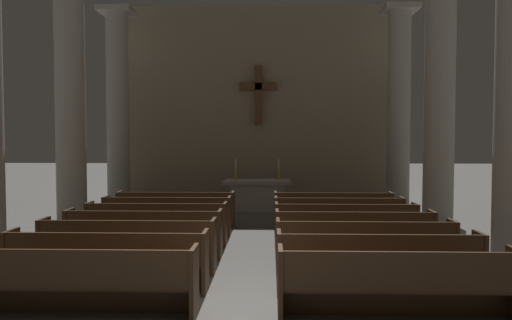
{
  "coord_description": "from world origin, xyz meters",
  "views": [
    {
      "loc": [
        0.44,
        -6.45,
        2.37
      ],
      "look_at": [
        0.0,
        8.37,
        1.71
      ],
      "focal_mm": 35.06,
      "sensor_mm": 36.0,
      "label": 1
    }
  ],
  "objects_px": {
    "pew_right_row_4": "(354,234)",
    "altar": "(257,194)",
    "pew_right_row_2": "(379,263)",
    "pew_right_row_1": "(398,285)",
    "column_right_second": "(439,105)",
    "pew_left_row_4": "(144,233)",
    "pew_left_row_7": "(176,209)",
    "pew_left_row_3": "(128,245)",
    "column_left_third": "(118,113)",
    "candlestick_right": "(279,173)",
    "pew_right_row_6": "(339,217)",
    "pew_right_row_5": "(346,225)",
    "pew_left_row_5": "(157,224)",
    "column_right_third": "(399,113)",
    "column_left_second": "(70,105)",
    "pew_right_row_3": "(365,247)",
    "pew_right_row_7": "(333,210)",
    "pew_left_row_2": "(107,261)",
    "pew_left_row_6": "(167,216)",
    "pew_left_row_1": "(79,282)"
  },
  "relations": [
    {
      "from": "pew_right_row_4",
      "to": "altar",
      "type": "relative_size",
      "value": 1.4
    },
    {
      "from": "pew_right_row_2",
      "to": "pew_right_row_4",
      "type": "relative_size",
      "value": 1.0
    },
    {
      "from": "pew_right_row_1",
      "to": "column_right_second",
      "type": "relative_size",
      "value": 0.47
    },
    {
      "from": "pew_right_row_1",
      "to": "pew_right_row_2",
      "type": "distance_m",
      "value": 1.12
    },
    {
      "from": "pew_left_row_4",
      "to": "pew_left_row_7",
      "type": "bearing_deg",
      "value": 90.0
    },
    {
      "from": "pew_left_row_3",
      "to": "column_right_second",
      "type": "relative_size",
      "value": 0.47
    },
    {
      "from": "column_right_second",
      "to": "column_left_third",
      "type": "height_order",
      "value": "same"
    },
    {
      "from": "column_right_second",
      "to": "candlestick_right",
      "type": "relative_size",
      "value": 9.71
    },
    {
      "from": "pew_right_row_6",
      "to": "candlestick_right",
      "type": "height_order",
      "value": "candlestick_right"
    },
    {
      "from": "pew_right_row_5",
      "to": "pew_right_row_6",
      "type": "height_order",
      "value": "same"
    },
    {
      "from": "pew_left_row_5",
      "to": "column_right_third",
      "type": "height_order",
      "value": "column_right_third"
    },
    {
      "from": "pew_left_row_3",
      "to": "column_left_second",
      "type": "xyz_separation_m",
      "value": [
        -2.42,
        3.55,
        2.69
      ]
    },
    {
      "from": "pew_right_row_4",
      "to": "column_right_second",
      "type": "height_order",
      "value": "column_right_second"
    },
    {
      "from": "pew_right_row_1",
      "to": "column_left_third",
      "type": "distance_m",
      "value": 11.95
    },
    {
      "from": "column_left_second",
      "to": "column_right_second",
      "type": "relative_size",
      "value": 1.0
    },
    {
      "from": "pew_left_row_5",
      "to": "pew_right_row_3",
      "type": "bearing_deg",
      "value": -28.25
    },
    {
      "from": "pew_left_row_4",
      "to": "pew_right_row_7",
      "type": "bearing_deg",
      "value": 38.87
    },
    {
      "from": "pew_left_row_7",
      "to": "pew_right_row_1",
      "type": "distance_m",
      "value": 7.88
    },
    {
      "from": "pew_right_row_6",
      "to": "column_right_third",
      "type": "relative_size",
      "value": 0.47
    },
    {
      "from": "pew_right_row_3",
      "to": "column_right_third",
      "type": "relative_size",
      "value": 0.47
    },
    {
      "from": "pew_left_row_5",
      "to": "pew_right_row_7",
      "type": "distance_m",
      "value": 4.71
    },
    {
      "from": "pew_left_row_7",
      "to": "pew_right_row_2",
      "type": "xyz_separation_m",
      "value": [
        4.15,
        -5.58,
        0.0
      ]
    },
    {
      "from": "pew_right_row_3",
      "to": "pew_right_row_5",
      "type": "bearing_deg",
      "value": 90.0
    },
    {
      "from": "column_left_third",
      "to": "candlestick_right",
      "type": "bearing_deg",
      "value": 1.75
    },
    {
      "from": "pew_left_row_2",
      "to": "pew_right_row_7",
      "type": "height_order",
      "value": "same"
    },
    {
      "from": "pew_right_row_5",
      "to": "column_left_second",
      "type": "distance_m",
      "value": 7.23
    },
    {
      "from": "pew_left_row_3",
      "to": "pew_right_row_1",
      "type": "relative_size",
      "value": 1.0
    },
    {
      "from": "column_left_second",
      "to": "pew_left_row_6",
      "type": "bearing_deg",
      "value": -4.82
    },
    {
      "from": "pew_left_row_5",
      "to": "pew_right_row_7",
      "type": "height_order",
      "value": "same"
    },
    {
      "from": "pew_left_row_6",
      "to": "altar",
      "type": "height_order",
      "value": "altar"
    },
    {
      "from": "pew_left_row_4",
      "to": "pew_right_row_1",
      "type": "distance_m",
      "value": 5.33
    },
    {
      "from": "pew_right_row_3",
      "to": "pew_right_row_4",
      "type": "relative_size",
      "value": 1.0
    },
    {
      "from": "pew_right_row_3",
      "to": "pew_right_row_7",
      "type": "relative_size",
      "value": 1.0
    },
    {
      "from": "pew_left_row_2",
      "to": "column_left_second",
      "type": "height_order",
      "value": "column_left_second"
    },
    {
      "from": "pew_right_row_1",
      "to": "pew_left_row_3",
      "type": "bearing_deg",
      "value": 151.75
    },
    {
      "from": "pew_left_row_5",
      "to": "pew_left_row_6",
      "type": "xyz_separation_m",
      "value": [
        0.0,
        1.12,
        0.0
      ]
    },
    {
      "from": "pew_right_row_1",
      "to": "altar",
      "type": "height_order",
      "value": "altar"
    },
    {
      "from": "column_right_third",
      "to": "pew_right_row_1",
      "type": "bearing_deg",
      "value": -104.13
    },
    {
      "from": "pew_left_row_4",
      "to": "candlestick_right",
      "type": "distance_m",
      "value": 7.04
    },
    {
      "from": "pew_left_row_2",
      "to": "pew_right_row_7",
      "type": "distance_m",
      "value": 6.96
    },
    {
      "from": "candlestick_right",
      "to": "column_right_second",
      "type": "bearing_deg",
      "value": -46.41
    },
    {
      "from": "pew_left_row_4",
      "to": "pew_right_row_2",
      "type": "relative_size",
      "value": 1.0
    },
    {
      "from": "pew_right_row_2",
      "to": "pew_left_row_5",
      "type": "bearing_deg",
      "value": 141.13
    },
    {
      "from": "pew_left_row_1",
      "to": "pew_right_row_3",
      "type": "height_order",
      "value": "same"
    },
    {
      "from": "pew_left_row_6",
      "to": "column_right_third",
      "type": "height_order",
      "value": "column_right_third"
    },
    {
      "from": "pew_left_row_7",
      "to": "pew_right_row_6",
      "type": "bearing_deg",
      "value": -15.04
    },
    {
      "from": "pew_left_row_5",
      "to": "candlestick_right",
      "type": "height_order",
      "value": "candlestick_right"
    },
    {
      "from": "pew_left_row_7",
      "to": "pew_right_row_7",
      "type": "bearing_deg",
      "value": 0.0
    },
    {
      "from": "pew_right_row_4",
      "to": "column_left_third",
      "type": "distance_m",
      "value": 9.47
    },
    {
      "from": "pew_left_row_7",
      "to": "column_right_second",
      "type": "bearing_deg",
      "value": -7.9
    }
  ]
}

